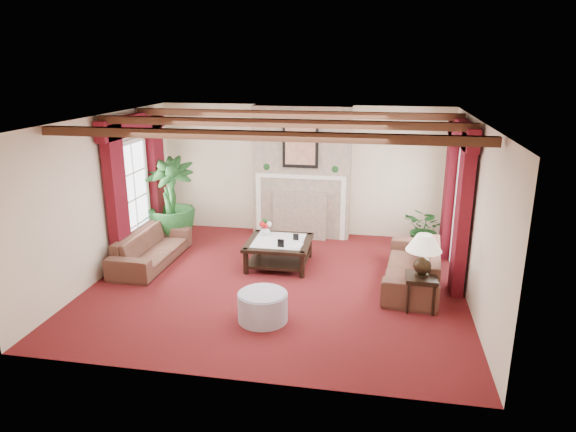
% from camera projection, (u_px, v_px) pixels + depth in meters
% --- Properties ---
extents(floor, '(6.00, 6.00, 0.00)m').
position_uv_depth(floor, '(278.00, 283.00, 8.54)').
color(floor, '#4C0D12').
rests_on(floor, ground).
extents(ceiling, '(6.00, 6.00, 0.00)m').
position_uv_depth(ceiling, '(277.00, 119.00, 7.76)').
color(ceiling, white).
rests_on(ceiling, floor).
extents(back_wall, '(6.00, 0.02, 2.70)m').
position_uv_depth(back_wall, '(303.00, 170.00, 10.74)').
color(back_wall, beige).
rests_on(back_wall, ground).
extents(left_wall, '(0.02, 5.50, 2.70)m').
position_uv_depth(left_wall, '(103.00, 196.00, 8.66)').
color(left_wall, beige).
rests_on(left_wall, ground).
extents(right_wall, '(0.02, 5.50, 2.70)m').
position_uv_depth(right_wall, '(475.00, 215.00, 7.63)').
color(right_wall, beige).
rests_on(right_wall, ground).
extents(ceiling_beams, '(6.00, 3.00, 0.12)m').
position_uv_depth(ceiling_beams, '(277.00, 123.00, 7.77)').
color(ceiling_beams, '#3B2012').
rests_on(ceiling_beams, ceiling).
extents(fireplace, '(2.00, 0.52, 2.70)m').
position_uv_depth(fireplace, '(302.00, 106.00, 10.16)').
color(fireplace, tan).
rests_on(fireplace, ground).
extents(french_door_left, '(0.10, 1.10, 2.16)m').
position_uv_depth(french_door_left, '(129.00, 142.00, 9.37)').
color(french_door_left, white).
rests_on(french_door_left, ground).
extents(french_door_right, '(0.10, 1.10, 2.16)m').
position_uv_depth(french_door_right, '(468.00, 151.00, 8.36)').
color(french_door_right, white).
rests_on(french_door_right, ground).
extents(curtains_left, '(0.20, 2.40, 2.55)m').
position_uv_depth(curtains_left, '(132.00, 119.00, 9.23)').
color(curtains_left, '#480915').
rests_on(curtains_left, ground).
extents(curtains_right, '(0.20, 2.40, 2.55)m').
position_uv_depth(curtains_right, '(463.00, 125.00, 8.25)').
color(curtains_right, '#480915').
rests_on(curtains_right, ground).
extents(sofa_left, '(2.01, 0.64, 0.78)m').
position_uv_depth(sofa_left, '(151.00, 243.00, 9.29)').
color(sofa_left, black).
rests_on(sofa_left, ground).
extents(sofa_right, '(2.27, 1.00, 0.84)m').
position_uv_depth(sofa_right, '(413.00, 260.00, 8.41)').
color(sofa_right, black).
rests_on(sofa_right, ground).
extents(potted_palm, '(1.93, 2.26, 0.96)m').
position_uv_depth(potted_palm, '(172.00, 219.00, 10.36)').
color(potted_palm, black).
rests_on(potted_palm, ground).
extents(small_plant, '(1.66, 1.66, 0.68)m').
position_uv_depth(small_plant, '(425.00, 234.00, 9.90)').
color(small_plant, black).
rests_on(small_plant, ground).
extents(coffee_table, '(1.14, 1.14, 0.46)m').
position_uv_depth(coffee_table, '(279.00, 253.00, 9.23)').
color(coffee_table, black).
rests_on(coffee_table, ground).
extents(side_table, '(0.51, 0.51, 0.53)m').
position_uv_depth(side_table, '(420.00, 292.00, 7.57)').
color(side_table, black).
rests_on(side_table, ground).
extents(ottoman, '(0.71, 0.71, 0.41)m').
position_uv_depth(ottoman, '(263.00, 307.00, 7.26)').
color(ottoman, '#9B97AB').
rests_on(ottoman, ground).
extents(table_lamp, '(0.52, 0.52, 0.66)m').
position_uv_depth(table_lamp, '(423.00, 255.00, 7.40)').
color(table_lamp, black).
rests_on(table_lamp, side_table).
extents(flower_vase, '(0.27, 0.27, 0.17)m').
position_uv_depth(flower_vase, '(265.00, 231.00, 9.45)').
color(flower_vase, silver).
rests_on(flower_vase, coffee_table).
extents(book, '(0.20, 0.05, 0.27)m').
position_uv_depth(book, '(291.00, 239.00, 8.87)').
color(book, black).
rests_on(book, coffee_table).
extents(photo_frame_a, '(0.12, 0.03, 0.15)m').
position_uv_depth(photo_frame_a, '(281.00, 243.00, 8.81)').
color(photo_frame_a, black).
rests_on(photo_frame_a, coffee_table).
extents(photo_frame_b, '(0.10, 0.02, 0.13)m').
position_uv_depth(photo_frame_b, '(296.00, 237.00, 9.16)').
color(photo_frame_b, black).
rests_on(photo_frame_b, coffee_table).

